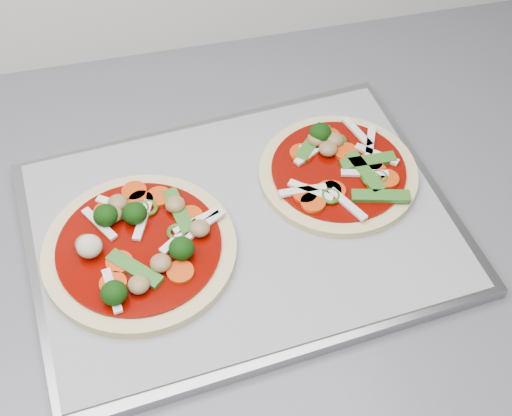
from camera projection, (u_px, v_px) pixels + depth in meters
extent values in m
cube|color=silver|center=(353.00, 395.00, 1.10)|extent=(3.60, 0.60, 0.86)
cube|color=#5B5B62|center=(398.00, 212.00, 0.75)|extent=(3.60, 0.60, 0.04)
cube|color=gray|center=(242.00, 228.00, 0.71)|extent=(0.44, 0.35, 0.01)
cube|color=gray|center=(242.00, 223.00, 0.70)|extent=(0.42, 0.32, 0.00)
cylinder|color=#EFD08B|center=(140.00, 250.00, 0.67)|extent=(0.21, 0.21, 0.01)
cylinder|color=#770000|center=(139.00, 246.00, 0.67)|extent=(0.18, 0.18, 0.00)
torus|color=#2D4D12|center=(140.00, 209.00, 0.69)|extent=(0.02, 0.02, 0.00)
ellipsoid|color=olive|center=(161.00, 263.00, 0.65)|extent=(0.02, 0.02, 0.01)
cube|color=silver|center=(196.00, 222.00, 0.68)|extent=(0.05, 0.02, 0.00)
cylinder|color=red|center=(113.00, 284.00, 0.64)|extent=(0.03, 0.03, 0.00)
ellipsoid|color=olive|center=(86.00, 243.00, 0.66)|extent=(0.03, 0.03, 0.01)
ellipsoid|color=olive|center=(118.00, 203.00, 0.69)|extent=(0.03, 0.03, 0.01)
cube|color=silver|center=(180.00, 237.00, 0.67)|extent=(0.04, 0.03, 0.00)
ellipsoid|color=olive|center=(112.00, 214.00, 0.68)|extent=(0.02, 0.02, 0.01)
cube|color=#3C7123|center=(135.00, 269.00, 0.65)|extent=(0.05, 0.05, 0.00)
cube|color=silver|center=(119.00, 205.00, 0.69)|extent=(0.04, 0.03, 0.00)
cube|color=silver|center=(99.00, 224.00, 0.68)|extent=(0.03, 0.05, 0.00)
ellipsoid|color=black|center=(114.00, 293.00, 0.62)|extent=(0.03, 0.03, 0.02)
cube|color=silver|center=(112.00, 291.00, 0.63)|extent=(0.01, 0.05, 0.00)
torus|color=#2D4D12|center=(148.00, 208.00, 0.69)|extent=(0.03, 0.03, 0.00)
ellipsoid|color=black|center=(135.00, 213.00, 0.68)|extent=(0.02, 0.02, 0.02)
cylinder|color=red|center=(190.00, 216.00, 0.69)|extent=(0.03, 0.03, 0.00)
cylinder|color=red|center=(134.00, 191.00, 0.71)|extent=(0.03, 0.03, 0.00)
cylinder|color=red|center=(180.00, 272.00, 0.64)|extent=(0.03, 0.03, 0.00)
cube|color=silver|center=(204.00, 225.00, 0.68)|extent=(0.05, 0.03, 0.00)
ellipsoid|color=beige|center=(89.00, 246.00, 0.65)|extent=(0.03, 0.03, 0.02)
ellipsoid|color=olive|center=(139.00, 284.00, 0.63)|extent=(0.03, 0.03, 0.01)
ellipsoid|color=olive|center=(200.00, 228.00, 0.67)|extent=(0.03, 0.03, 0.01)
cube|color=silver|center=(143.00, 220.00, 0.68)|extent=(0.03, 0.05, 0.00)
torus|color=#2D4D12|center=(118.00, 212.00, 0.69)|extent=(0.03, 0.03, 0.00)
cylinder|color=red|center=(141.00, 201.00, 0.70)|extent=(0.03, 0.03, 0.00)
cylinder|color=red|center=(106.00, 212.00, 0.69)|extent=(0.03, 0.03, 0.00)
ellipsoid|color=black|center=(182.00, 248.00, 0.65)|extent=(0.03, 0.03, 0.02)
cylinder|color=red|center=(159.00, 197.00, 0.70)|extent=(0.03, 0.03, 0.00)
ellipsoid|color=black|center=(106.00, 215.00, 0.68)|extent=(0.03, 0.03, 0.02)
ellipsoid|color=olive|center=(175.00, 204.00, 0.69)|extent=(0.03, 0.03, 0.01)
cylinder|color=red|center=(119.00, 262.00, 0.65)|extent=(0.03, 0.03, 0.00)
torus|color=#2D4D12|center=(177.00, 232.00, 0.67)|extent=(0.02, 0.02, 0.00)
cube|color=#3C7123|center=(179.00, 211.00, 0.69)|extent=(0.02, 0.06, 0.00)
cylinder|color=#EFD08B|center=(338.00, 173.00, 0.74)|extent=(0.17, 0.17, 0.01)
cylinder|color=#770000|center=(339.00, 169.00, 0.73)|extent=(0.14, 0.14, 0.00)
cube|color=#3C7123|center=(368.00, 161.00, 0.73)|extent=(0.06, 0.02, 0.00)
cube|color=#3C7123|center=(365.00, 172.00, 0.72)|extent=(0.03, 0.06, 0.00)
torus|color=#2D4D12|center=(331.00, 196.00, 0.70)|extent=(0.03, 0.03, 0.00)
cylinder|color=red|center=(305.00, 194.00, 0.71)|extent=(0.04, 0.04, 0.00)
cylinder|color=red|center=(329.00, 191.00, 0.71)|extent=(0.03, 0.03, 0.00)
cylinder|color=red|center=(375.00, 172.00, 0.72)|extent=(0.03, 0.03, 0.00)
cube|color=silver|center=(365.00, 173.00, 0.72)|extent=(0.05, 0.02, 0.00)
ellipsoid|color=olive|center=(328.00, 149.00, 0.74)|extent=(0.03, 0.03, 0.01)
cube|color=silver|center=(322.00, 146.00, 0.75)|extent=(0.05, 0.01, 0.00)
cylinder|color=red|center=(387.00, 179.00, 0.72)|extent=(0.03, 0.03, 0.00)
cylinder|color=red|center=(320.00, 140.00, 0.75)|extent=(0.04, 0.04, 0.00)
cylinder|color=red|center=(302.00, 153.00, 0.74)|extent=(0.03, 0.03, 0.00)
cube|color=#3C7123|center=(381.00, 196.00, 0.70)|extent=(0.06, 0.03, 0.00)
cube|color=#3C7123|center=(312.00, 142.00, 0.75)|extent=(0.05, 0.05, 0.00)
torus|color=#2D4D12|center=(372.00, 179.00, 0.72)|extent=(0.02, 0.02, 0.00)
torus|color=#2D4D12|center=(378.00, 177.00, 0.72)|extent=(0.03, 0.03, 0.00)
ellipsoid|color=black|center=(320.00, 133.00, 0.75)|extent=(0.03, 0.03, 0.02)
ellipsoid|color=olive|center=(317.00, 139.00, 0.75)|extent=(0.02, 0.02, 0.01)
cylinder|color=red|center=(371.00, 163.00, 0.73)|extent=(0.03, 0.03, 0.00)
cube|color=silver|center=(357.00, 132.00, 0.76)|extent=(0.02, 0.05, 0.00)
cube|color=silver|center=(303.00, 190.00, 0.71)|extent=(0.05, 0.01, 0.00)
cube|color=silver|center=(312.00, 152.00, 0.74)|extent=(0.05, 0.03, 0.00)
cylinder|color=red|center=(346.00, 152.00, 0.74)|extent=(0.03, 0.03, 0.00)
cylinder|color=red|center=(329.00, 137.00, 0.76)|extent=(0.03, 0.03, 0.00)
cube|color=silver|center=(311.00, 191.00, 0.71)|extent=(0.04, 0.04, 0.00)
cylinder|color=red|center=(333.00, 191.00, 0.71)|extent=(0.03, 0.03, 0.00)
cube|color=silver|center=(347.00, 204.00, 0.70)|extent=(0.03, 0.05, 0.00)
torus|color=#2D4D12|center=(338.00, 141.00, 0.75)|extent=(0.03, 0.03, 0.00)
cube|color=silver|center=(377.00, 155.00, 0.74)|extent=(0.04, 0.04, 0.00)
ellipsoid|color=olive|center=(334.00, 140.00, 0.75)|extent=(0.03, 0.03, 0.01)
cube|color=silver|center=(370.00, 142.00, 0.75)|extent=(0.03, 0.05, 0.00)
cylinder|color=red|center=(313.00, 203.00, 0.70)|extent=(0.03, 0.03, 0.00)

